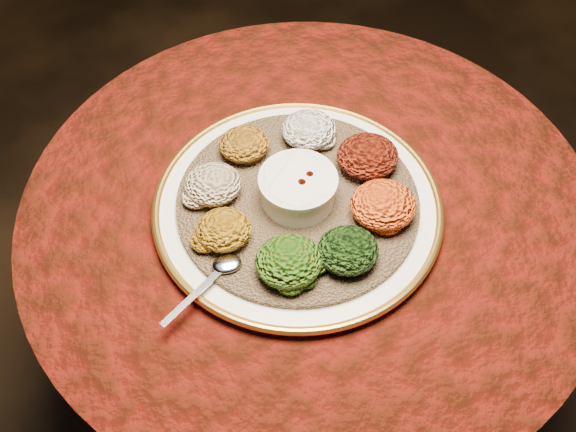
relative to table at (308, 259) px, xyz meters
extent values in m
plane|color=black|center=(0.00, 0.00, -0.55)|extent=(4.00, 4.00, 0.00)
cylinder|color=black|center=(0.00, 0.00, -0.53)|extent=(0.44, 0.44, 0.04)
cylinder|color=black|center=(0.00, 0.00, -0.21)|extent=(0.12, 0.12, 0.68)
cylinder|color=black|center=(0.00, 0.00, 0.15)|extent=(0.80, 0.80, 0.04)
cylinder|color=#430B05|center=(0.00, 0.00, 0.00)|extent=(0.93, 0.93, 0.34)
cylinder|color=#430B05|center=(0.00, 0.00, 0.17)|extent=(0.96, 0.96, 0.01)
cylinder|color=white|center=(-0.03, -0.02, 0.19)|extent=(0.50, 0.50, 0.02)
torus|color=gold|center=(-0.03, -0.02, 0.20)|extent=(0.47, 0.47, 0.01)
cylinder|color=olive|center=(-0.03, -0.02, 0.20)|extent=(0.44, 0.44, 0.01)
cylinder|color=silver|center=(-0.03, -0.02, 0.23)|extent=(0.12, 0.12, 0.05)
cylinder|color=silver|center=(-0.03, -0.02, 0.26)|extent=(0.12, 0.12, 0.01)
cylinder|color=#650805|center=(-0.03, -0.02, 0.25)|extent=(0.10, 0.10, 0.01)
ellipsoid|color=silver|center=(-0.16, -0.11, 0.21)|extent=(0.05, 0.03, 0.01)
cube|color=silver|center=(-0.22, -0.15, 0.21)|extent=(0.11, 0.08, 0.00)
ellipsoid|color=white|center=(0.03, 0.11, 0.23)|extent=(0.09, 0.09, 0.05)
ellipsoid|color=black|center=(0.10, 0.02, 0.23)|extent=(0.10, 0.10, 0.05)
ellipsoid|color=#A2720D|center=(0.09, -0.08, 0.23)|extent=(0.10, 0.10, 0.05)
ellipsoid|color=black|center=(0.01, -0.15, 0.23)|extent=(0.09, 0.09, 0.04)
ellipsoid|color=#8E3309|center=(-0.07, -0.14, 0.23)|extent=(0.10, 0.09, 0.05)
ellipsoid|color=#9E6B0E|center=(-0.15, -0.06, 0.23)|extent=(0.09, 0.08, 0.04)
ellipsoid|color=#700607|center=(-0.15, 0.03, 0.23)|extent=(0.09, 0.09, 0.04)
ellipsoid|color=#975B12|center=(-0.09, 0.10, 0.23)|extent=(0.09, 0.08, 0.04)
camera|label=1|loc=(-0.21, -0.63, 1.01)|focal=40.00mm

